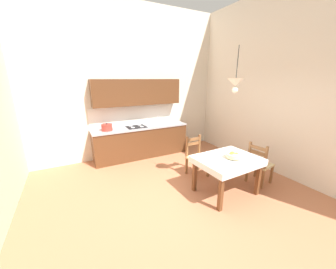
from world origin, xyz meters
name	(u,v)px	position (x,y,z in m)	size (l,w,h in m)	color
ground_plane	(181,205)	(0.00, 0.00, -0.05)	(5.96, 6.21, 0.10)	#B7704C
wall_back	(130,83)	(0.00, 2.87, 2.08)	(5.96, 0.12, 4.16)	silver
wall_right	(290,85)	(2.74, 0.00, 2.08)	(0.12, 6.21, 4.16)	silver
kitchen_cabinetry	(140,128)	(0.14, 2.53, 0.86)	(2.71, 0.63, 2.20)	#56331C
dining_table	(227,164)	(0.96, -0.10, 0.61)	(1.21, 0.96, 0.75)	brown
dining_chair_window_side	(259,164)	(1.86, -0.15, 0.44)	(0.48, 0.48, 0.93)	#D1BC89
dining_chair_kitchen_side	(196,157)	(0.89, 0.80, 0.44)	(0.43, 0.43, 0.93)	#D1BC89
fruit_bowl	(233,155)	(1.04, -0.17, 0.81)	(0.30, 0.30, 0.12)	beige
pendant_lamp	(236,83)	(1.08, -0.02, 2.14)	(0.32, 0.32, 0.80)	black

